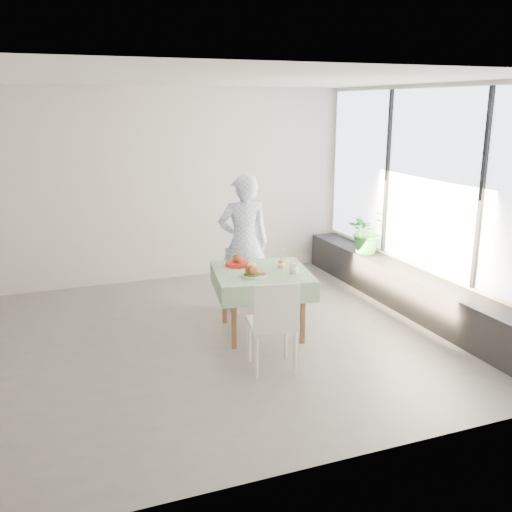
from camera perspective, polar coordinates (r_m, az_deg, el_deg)
name	(u,v)px	position (r m, az deg, el deg)	size (l,w,h in m)	color
floor	(198,341)	(6.45, -5.79, -8.49)	(6.00, 6.00, 0.00)	slate
ceiling	(191,79)	(5.92, -6.53, 17.22)	(6.00, 6.00, 0.00)	white
wall_back	(150,187)	(8.44, -10.60, 6.82)	(6.00, 0.02, 2.80)	silver
wall_front	(295,287)	(3.74, 3.90, -3.09)	(6.00, 0.02, 2.80)	silver
wall_right	(431,201)	(7.38, 17.08, 5.28)	(0.02, 5.00, 2.80)	silver
window_pane	(430,181)	(7.32, 17.04, 7.20)	(0.01, 4.80, 2.18)	#D1E0F9
window_ledge	(411,291)	(7.52, 15.21, -3.44)	(0.40, 4.80, 0.50)	black
cafe_table	(262,295)	(6.49, 0.57, -3.88)	(1.21, 1.21, 0.74)	brown
chair_far	(244,291)	(7.31, -1.21, -3.49)	(0.40, 0.40, 0.79)	white
chair_near	(272,342)	(5.68, 1.63, -8.55)	(0.51, 0.51, 0.94)	white
diner	(244,243)	(7.11, -1.22, 1.27)	(0.64, 0.42, 1.75)	#97BAF2
main_dish	(253,272)	(6.19, -0.28, -1.57)	(0.31, 0.31, 0.16)	white
juice_cup_orange	(281,263)	(6.51, 2.55, -0.70)	(0.09, 0.09, 0.26)	white
juice_cup_lemonade	(294,268)	(6.31, 3.80, -1.17)	(0.10, 0.10, 0.28)	white
second_dish	(238,263)	(6.60, -1.85, -0.66)	(0.28, 0.28, 0.13)	red
potted_plant	(367,231)	(8.21, 11.04, 2.43)	(0.57, 0.49, 0.63)	#2C8533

